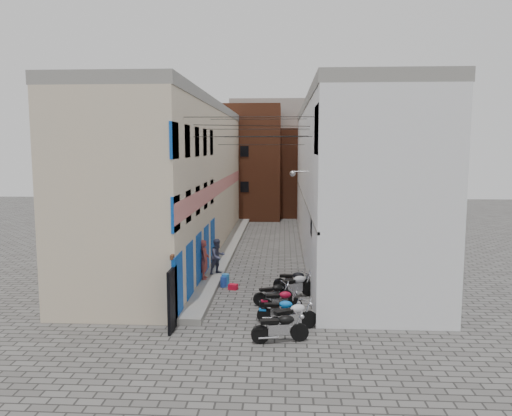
% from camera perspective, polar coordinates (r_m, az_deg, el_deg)
% --- Properties ---
extents(ground, '(90.00, 90.00, 0.00)m').
position_cam_1_polar(ground, '(18.25, -1.21, -13.45)').
color(ground, '#524F4D').
rests_on(ground, ground).
extents(plinth, '(0.90, 26.00, 0.25)m').
position_cam_1_polar(plinth, '(30.88, -3.15, -4.69)').
color(plinth, gray).
rests_on(plinth, ground).
extents(building_left, '(5.10, 27.00, 9.00)m').
position_cam_1_polar(building_left, '(30.71, -8.67, 3.42)').
color(building_left, beige).
rests_on(building_left, ground).
extents(building_right, '(5.94, 26.00, 9.00)m').
position_cam_1_polar(building_right, '(30.32, 10.17, 3.36)').
color(building_right, white).
rests_on(building_right, ground).
extents(building_far_brick_left, '(6.00, 6.00, 10.00)m').
position_cam_1_polar(building_far_brick_left, '(45.19, -1.02, 5.26)').
color(building_far_brick_left, brown).
rests_on(building_far_brick_left, ground).
extents(building_far_brick_right, '(5.00, 6.00, 8.00)m').
position_cam_1_polar(building_far_brick_right, '(47.14, 5.25, 4.09)').
color(building_far_brick_right, brown).
rests_on(building_far_brick_right, ground).
extents(building_far_concrete, '(8.00, 5.00, 11.00)m').
position_cam_1_polar(building_far_concrete, '(51.07, 1.73, 6.02)').
color(building_far_concrete, gray).
rests_on(building_far_concrete, ground).
extents(far_shopfront, '(2.00, 0.30, 2.40)m').
position_cam_1_polar(far_shopfront, '(42.58, 1.40, 0.03)').
color(far_shopfront, black).
rests_on(far_shopfront, ground).
extents(overhead_wires, '(5.80, 13.02, 1.32)m').
position_cam_1_polar(overhead_wires, '(24.74, 0.13, 8.74)').
color(overhead_wires, black).
rests_on(overhead_wires, ground).
extents(motorcycle_a, '(2.00, 0.99, 1.11)m').
position_cam_1_polar(motorcycle_a, '(16.77, 2.76, -13.32)').
color(motorcycle_a, black).
rests_on(motorcycle_a, ground).
extents(motorcycle_b, '(2.04, 1.59, 1.16)m').
position_cam_1_polar(motorcycle_b, '(17.69, 4.18, -12.15)').
color(motorcycle_b, '#BCBCC1').
rests_on(motorcycle_b, ground).
extents(motorcycle_c, '(1.74, 0.55, 1.01)m').
position_cam_1_polar(motorcycle_c, '(18.54, 2.83, -11.48)').
color(motorcycle_c, blue).
rests_on(motorcycle_c, ground).
extents(motorcycle_d, '(1.76, 0.86, 0.98)m').
position_cam_1_polar(motorcycle_d, '(19.70, 2.83, -10.39)').
color(motorcycle_d, maroon).
rests_on(motorcycle_d, ground).
extents(motorcycle_e, '(1.77, 1.10, 0.98)m').
position_cam_1_polar(motorcycle_e, '(20.58, 1.98, -9.62)').
color(motorcycle_e, black).
rests_on(motorcycle_e, ground).
extents(motorcycle_f, '(2.05, 1.52, 1.15)m').
position_cam_1_polar(motorcycle_f, '(21.41, 4.49, -8.74)').
color(motorcycle_f, '#AEADB2').
rests_on(motorcycle_f, ground).
extents(motorcycle_g, '(1.84, 0.61, 1.06)m').
position_cam_1_polar(motorcycle_g, '(22.37, 4.34, -8.16)').
color(motorcycle_g, black).
rests_on(motorcycle_g, ground).
extents(person_a, '(0.52, 0.72, 1.84)m').
position_cam_1_polar(person_a, '(23.46, -5.93, -5.86)').
color(person_a, '#9F4039').
rests_on(person_a, plinth).
extents(person_b, '(1.05, 1.05, 1.72)m').
position_cam_1_polar(person_b, '(24.31, -4.40, -5.53)').
color(person_b, '#3A3E57').
rests_on(person_b, plinth).
extents(water_jug_near, '(0.32, 0.32, 0.47)m').
position_cam_1_polar(water_jug_near, '(23.13, -3.73, -8.41)').
color(water_jug_near, '#2142A8').
rests_on(water_jug_near, ground).
extents(water_jug_far, '(0.42, 0.42, 0.56)m').
position_cam_1_polar(water_jug_far, '(23.23, -3.51, -8.22)').
color(water_jug_far, '#2573BB').
rests_on(water_jug_far, ground).
extents(red_crate, '(0.46, 0.39, 0.24)m').
position_cam_1_polar(red_crate, '(22.71, -2.64, -8.99)').
color(red_crate, red).
rests_on(red_crate, ground).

